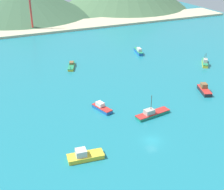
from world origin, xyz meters
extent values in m
cube|color=teal|center=(0.00, 30.00, -0.25)|extent=(260.00, 280.00, 0.50)
cube|color=#1E5BA8|center=(-5.31, 19.62, 0.46)|extent=(4.09, 7.28, 0.92)
cube|color=red|center=(-5.31, 19.62, 1.02)|extent=(4.18, 7.42, 0.20)
cube|color=silver|center=(-5.56, 20.45, 1.71)|extent=(2.29, 2.83, 1.19)
cube|color=gold|center=(-17.54, 0.05, 0.44)|extent=(8.46, 3.99, 0.87)
cube|color=gold|center=(-17.54, 0.05, 0.97)|extent=(8.63, 4.07, 0.20)
cube|color=beige|center=(-18.55, 0.17, 1.85)|extent=(2.65, 2.56, 1.56)
cube|color=gold|center=(-2.80, 57.25, 0.43)|extent=(5.43, 9.43, 0.85)
cube|color=#238C5B|center=(-2.80, 57.25, 0.95)|extent=(5.54, 9.62, 0.20)
cube|color=brown|center=(-2.37, 58.33, 1.50)|extent=(2.38, 2.90, 0.88)
cylinder|color=#4C3823|center=(-4.38, 53.36, 1.45)|extent=(0.31, 0.53, 1.16)
cube|color=gold|center=(47.56, 37.97, 0.63)|extent=(6.77, 8.17, 1.26)
cube|color=#238C5B|center=(47.56, 37.97, 1.36)|extent=(6.90, 8.33, 0.20)
cube|color=#B2ADA3|center=(46.90, 37.09, 2.14)|extent=(2.71, 2.95, 1.35)
cylinder|color=#4C3823|center=(49.90, 41.12, 2.14)|extent=(0.52, 0.65, 1.70)
cylinder|color=#4C3823|center=(47.21, 37.51, 3.92)|extent=(0.11, 0.11, 2.22)
cube|color=#1E5BA8|center=(30.18, 62.28, 0.60)|extent=(3.96, 9.25, 1.19)
cube|color=#238C5B|center=(30.18, 62.28, 1.29)|extent=(4.04, 9.43, 0.20)
cube|color=beige|center=(29.92, 61.18, 2.00)|extent=(2.20, 3.67, 1.21)
cube|color=#232328|center=(30.13, 16.99, 0.56)|extent=(4.87, 7.94, 1.12)
cube|color=red|center=(30.13, 16.99, 1.22)|extent=(4.96, 8.10, 0.20)
cube|color=brown|center=(30.45, 17.88, 2.08)|extent=(2.51, 2.74, 1.52)
cube|color=#198466|center=(6.64, 10.80, 0.38)|extent=(10.74, 4.01, 0.77)
cube|color=red|center=(6.64, 10.80, 0.87)|extent=(10.95, 4.09, 0.20)
cube|color=#B2ADA3|center=(5.34, 10.62, 1.64)|extent=(3.10, 2.34, 1.34)
cylinder|color=#4C3823|center=(5.91, 10.70, 4.48)|extent=(0.16, 0.16, 4.33)
cube|color=#C6B793|center=(0.00, 122.69, 0.60)|extent=(247.00, 23.20, 1.20)
cylinder|color=#B7332D|center=(-4.96, 122.18, 14.23)|extent=(1.02, 1.02, 28.46)
camera|label=1|loc=(-35.63, -54.65, 44.10)|focal=49.72mm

